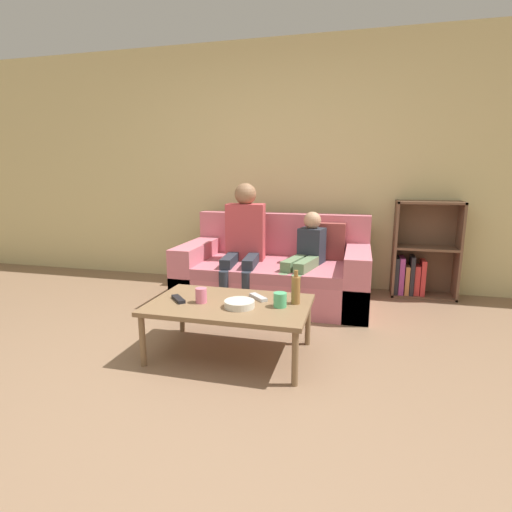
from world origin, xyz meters
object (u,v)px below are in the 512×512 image
at_px(person_child, 305,255).
at_px(bottle, 296,290).
at_px(coffee_table, 230,307).
at_px(snack_bowl, 239,304).
at_px(cup_near, 201,295).
at_px(tv_remote_1, 178,299).
at_px(person_adult, 244,236).
at_px(couch, 276,273).
at_px(cup_far, 280,300).
at_px(tv_remote_0, 258,297).
at_px(bookshelf, 419,258).

xyz_separation_m(person_child, bottle, (0.07, -1.04, -0.02)).
relative_size(coffee_table, snack_bowl, 5.39).
relative_size(cup_near, tv_remote_1, 0.64).
distance_m(tv_remote_1, snack_bowl, 0.45).
height_order(coffee_table, person_adult, person_adult).
bearing_deg(person_child, tv_remote_1, -107.95).
xyz_separation_m(couch, cup_far, (0.29, -1.29, 0.16)).
bearing_deg(cup_near, person_child, 65.07).
relative_size(tv_remote_0, bottle, 0.67).
bearing_deg(snack_bowl, coffee_table, 141.89).
height_order(couch, tv_remote_1, couch).
relative_size(bookshelf, person_child, 1.10).
height_order(coffee_table, bottle, bottle).
xyz_separation_m(cup_near, cup_far, (0.53, 0.05, -0.00)).
xyz_separation_m(cup_far, bottle, (0.09, 0.09, 0.05)).
bearing_deg(snack_bowl, cup_far, 16.42).
relative_size(coffee_table, tv_remote_0, 6.95).
xyz_separation_m(cup_far, tv_remote_0, (-0.18, 0.13, -0.04)).
bearing_deg(cup_far, coffee_table, -179.37).
height_order(person_adult, tv_remote_0, person_adult).
relative_size(person_adult, person_child, 1.29).
distance_m(tv_remote_0, bottle, 0.28).
xyz_separation_m(couch, person_adult, (-0.30, -0.09, 0.38)).
xyz_separation_m(couch, tv_remote_1, (-0.41, -1.33, 0.12)).
bearing_deg(person_child, person_adult, -172.70).
relative_size(couch, person_child, 2.02).
height_order(bookshelf, bottle, bookshelf).
relative_size(person_adult, snack_bowl, 5.72).
bearing_deg(coffee_table, snack_bowl, -38.11).
height_order(person_child, tv_remote_0, person_child).
distance_m(person_child, snack_bowl, 1.24).
relative_size(couch, person_adult, 1.56).
xyz_separation_m(cup_far, snack_bowl, (-0.25, -0.07, -0.03)).
height_order(couch, cup_near, couch).
height_order(cup_near, tv_remote_1, cup_near).
bearing_deg(person_adult, bookshelf, 14.04).
bearing_deg(tv_remote_0, bottle, -53.36).
relative_size(couch, cup_near, 17.66).
height_order(tv_remote_1, bottle, bottle).
bearing_deg(person_adult, cup_near, -92.85).
xyz_separation_m(coffee_table, tv_remote_0, (0.17, 0.13, 0.04)).
height_order(person_adult, snack_bowl, person_adult).
distance_m(bookshelf, tv_remote_1, 2.56).
bearing_deg(tv_remote_0, person_child, 33.88).
bearing_deg(snack_bowl, tv_remote_0, 69.76).
distance_m(cup_far, bottle, 0.14).
height_order(couch, person_child, person_child).
xyz_separation_m(bookshelf, tv_remote_1, (-1.79, -1.83, -0.01)).
distance_m(bookshelf, coffee_table, 2.29).
relative_size(bookshelf, bottle, 4.20).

